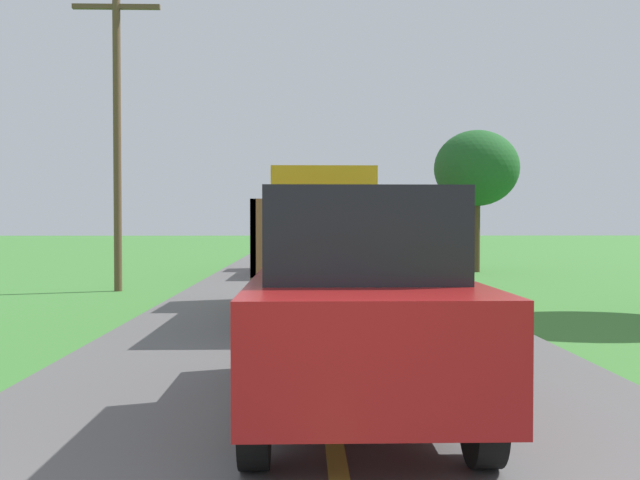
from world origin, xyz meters
The scene contains 5 objects.
banana_truck_near centered at (0.18, 11.06, 1.48)m, with size 2.38×5.82×2.80m.
banana_truck_far centered at (0.23, 21.78, 1.46)m, with size 2.38×5.81×2.80m.
utility_pole_roadside centered at (-5.00, 15.48, 4.16)m, with size 2.22×0.20×7.68m.
roadside_tree_near_left centered at (6.00, 22.21, 3.72)m, with size 3.03×3.03×5.10m.
following_car centered at (0.21, 3.65, 1.07)m, with size 1.74×4.10×1.92m.
Camera 1 is at (-0.23, -2.12, 1.73)m, focal length 38.20 mm.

